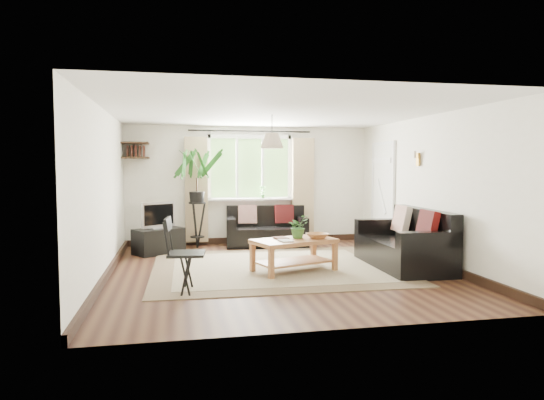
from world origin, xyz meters
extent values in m
plane|color=black|center=(0.00, 0.00, 0.00)|extent=(5.50, 5.50, 0.00)
plane|color=white|center=(0.00, 0.00, 2.40)|extent=(5.50, 5.50, 0.00)
cube|color=white|center=(0.00, 2.75, 1.20)|extent=(5.00, 0.02, 2.40)
cube|color=white|center=(0.00, -2.75, 1.20)|extent=(5.00, 0.02, 2.40)
cube|color=white|center=(-2.50, 0.00, 1.20)|extent=(0.02, 5.50, 2.40)
cube|color=white|center=(2.50, 0.00, 1.20)|extent=(0.02, 5.50, 2.40)
cube|color=beige|center=(0.01, 0.19, 0.01)|extent=(3.85, 3.32, 0.02)
cube|color=silver|center=(2.47, 1.70, 1.00)|extent=(0.06, 0.96, 2.06)
imported|color=#366829|center=(0.31, -0.06, 0.67)|extent=(0.42, 0.40, 0.36)
imported|color=#A06637|center=(0.60, -0.14, 0.53)|extent=(0.41, 0.41, 0.08)
imported|color=silver|center=(-0.03, -0.35, 0.51)|extent=(0.22, 0.27, 0.02)
imported|color=brown|center=(-0.04, -0.10, 0.51)|extent=(0.23, 0.27, 0.02)
cube|color=black|center=(-1.82, 1.82, 0.23)|extent=(0.98, 0.86, 0.46)
imported|color=#2D6023|center=(0.25, 2.63, 1.06)|extent=(0.14, 0.10, 0.27)
camera|label=1|loc=(-1.50, -7.15, 1.59)|focal=32.00mm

